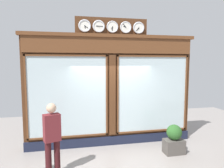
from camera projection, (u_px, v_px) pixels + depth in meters
name	position (u px, v px, depth m)	size (l,w,h in m)	color
shop_facade	(111.00, 90.00, 6.40)	(5.37, 0.42, 3.94)	#4C2B16
pedestrian	(52.00, 136.00, 4.60)	(0.41, 0.33, 1.69)	#3A1316
planter_box	(174.00, 146.00, 5.81)	(0.56, 0.36, 0.41)	#4C4742
planter_shrub	(174.00, 132.00, 5.76)	(0.43, 0.43, 0.43)	#285623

